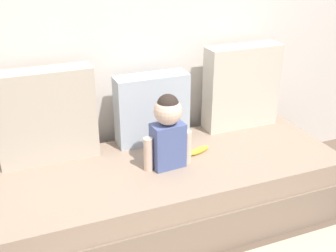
{
  "coord_description": "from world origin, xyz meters",
  "views": [
    {
      "loc": [
        -0.85,
        -2.09,
        1.72
      ],
      "look_at": [
        -0.01,
        0.0,
        0.67
      ],
      "focal_mm": 44.7,
      "sensor_mm": 36.0,
      "label": 1
    }
  ],
  "objects_px": {
    "throw_pillow_left": "(46,116)",
    "toddler": "(168,130)",
    "banana": "(199,150)",
    "throw_pillow_right": "(241,87)",
    "couch": "(170,191)",
    "throw_pillow_center": "(152,109)"
  },
  "relations": [
    {
      "from": "throw_pillow_left",
      "to": "toddler",
      "type": "distance_m",
      "value": 0.74
    },
    {
      "from": "toddler",
      "to": "throw_pillow_left",
      "type": "bearing_deg",
      "value": 150.97
    },
    {
      "from": "toddler",
      "to": "banana",
      "type": "height_order",
      "value": "toddler"
    },
    {
      "from": "couch",
      "to": "throw_pillow_left",
      "type": "relative_size",
      "value": 3.69
    },
    {
      "from": "couch",
      "to": "toddler",
      "type": "relative_size",
      "value": 4.71
    },
    {
      "from": "couch",
      "to": "banana",
      "type": "distance_m",
      "value": 0.32
    },
    {
      "from": "couch",
      "to": "throw_pillow_right",
      "type": "bearing_deg",
      "value": 25.65
    },
    {
      "from": "couch",
      "to": "throw_pillow_center",
      "type": "bearing_deg",
      "value": 90.0
    },
    {
      "from": "couch",
      "to": "throw_pillow_left",
      "type": "bearing_deg",
      "value": 154.35
    },
    {
      "from": "couch",
      "to": "toddler",
      "type": "bearing_deg",
      "value": -130.4
    },
    {
      "from": "throw_pillow_left",
      "to": "banana",
      "type": "xyz_separation_m",
      "value": [
        0.89,
        -0.29,
        -0.27
      ]
    },
    {
      "from": "couch",
      "to": "banana",
      "type": "bearing_deg",
      "value": 10.38
    },
    {
      "from": "couch",
      "to": "throw_pillow_right",
      "type": "height_order",
      "value": "throw_pillow_right"
    },
    {
      "from": "couch",
      "to": "throw_pillow_center",
      "type": "height_order",
      "value": "throw_pillow_center"
    },
    {
      "from": "throw_pillow_left",
      "to": "toddler",
      "type": "relative_size",
      "value": 1.28
    },
    {
      "from": "throw_pillow_right",
      "to": "throw_pillow_center",
      "type": "bearing_deg",
      "value": 180.0
    },
    {
      "from": "throw_pillow_left",
      "to": "banana",
      "type": "distance_m",
      "value": 0.98
    },
    {
      "from": "toddler",
      "to": "throw_pillow_right",
      "type": "bearing_deg",
      "value": 26.98
    },
    {
      "from": "throw_pillow_right",
      "to": "toddler",
      "type": "height_order",
      "value": "throw_pillow_right"
    },
    {
      "from": "throw_pillow_left",
      "to": "throw_pillow_right",
      "type": "relative_size",
      "value": 1.0
    },
    {
      "from": "throw_pillow_left",
      "to": "banana",
      "type": "height_order",
      "value": "throw_pillow_left"
    },
    {
      "from": "throw_pillow_left",
      "to": "couch",
      "type": "bearing_deg",
      "value": -25.65
    }
  ]
}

